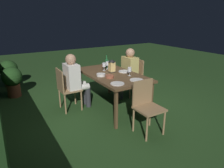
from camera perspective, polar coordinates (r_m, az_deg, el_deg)
name	(u,v)px	position (r m, az deg, el deg)	size (l,w,h in m)	color
ground_plane	(112,107)	(4.33, 0.00, -6.55)	(16.00, 16.00, 0.00)	#26471E
dining_table	(112,76)	(4.09, 0.00, 2.22)	(1.69, 0.91, 0.75)	brown
chair_side_right_b	(66,87)	(4.15, -12.84, -0.96)	(0.42, 0.40, 0.87)	#9E7A51
person_in_cream	(75,79)	(4.16, -10.45, 1.46)	(0.38, 0.47, 1.15)	white
chair_side_left_b	(134,75)	(4.91, 6.22, 2.44)	(0.42, 0.40, 0.87)	#9E7A51
person_in_mustard	(127,70)	(4.75, 4.40, 3.87)	(0.38, 0.47, 1.15)	tan
chair_head_near	(147,104)	(3.33, 9.77, -5.73)	(0.40, 0.42, 0.87)	#9E7A51
lantern_centerpiece	(112,65)	(4.15, -0.05, 5.37)	(0.15, 0.15, 0.27)	black
green_bottle_on_table	(107,63)	(4.52, -1.52, 5.98)	(0.07, 0.07, 0.29)	#1E5B2D
wine_glass_a	(108,64)	(4.41, -1.27, 5.75)	(0.08, 0.08, 0.17)	silver
wine_glass_b	(104,65)	(4.28, -2.25, 5.35)	(0.08, 0.08, 0.17)	silver
wine_glass_c	(130,70)	(3.91, 4.99, 4.01)	(0.08, 0.08, 0.17)	silver
plate_a	(124,71)	(4.21, 3.50, 3.56)	(0.24, 0.24, 0.01)	white
plate_b	(117,84)	(3.44, 1.53, 0.11)	(0.24, 0.24, 0.01)	silver
plate_c	(137,80)	(3.66, 6.98, 1.12)	(0.25, 0.25, 0.01)	white
bowl_olives	(104,65)	(4.71, -2.23, 5.48)	(0.11, 0.11, 0.05)	#9E5138
bowl_bread	(101,75)	(3.90, -3.16, 2.63)	(0.17, 0.17, 0.05)	silver
bowl_salad	(110,76)	(3.78, -0.66, 2.15)	(0.16, 0.16, 0.05)	#9E5138
potted_plant_by_hedge	(12,80)	(5.31, -26.39, 1.11)	(0.46, 0.46, 0.73)	brown
potted_plant_corner	(9,71)	(6.15, -27.22, 3.27)	(0.48, 0.48, 0.73)	brown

